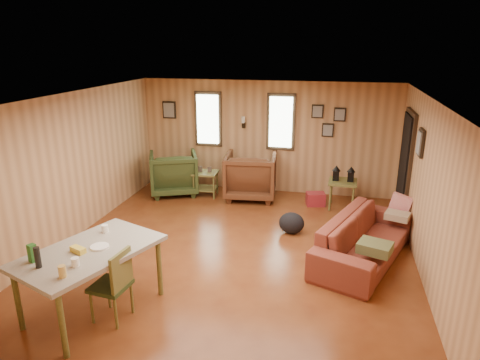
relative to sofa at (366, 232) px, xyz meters
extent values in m
cube|color=brown|center=(-1.99, -0.18, -0.46)|extent=(5.50, 6.00, 0.02)
cube|color=#997C5B|center=(-1.99, -0.18, 1.96)|extent=(5.50, 6.00, 0.02)
cube|color=tan|center=(-1.99, 2.83, 0.75)|extent=(5.50, 0.02, 2.40)
cube|color=tan|center=(-1.99, -3.19, 0.75)|extent=(5.50, 0.02, 2.40)
cube|color=tan|center=(-4.75, -0.18, 0.75)|extent=(0.02, 6.00, 2.40)
cube|color=tan|center=(0.77, -0.18, 0.75)|extent=(0.02, 6.00, 2.40)
cube|color=black|center=(-3.29, 2.79, 1.10)|extent=(0.60, 0.05, 1.20)
cube|color=#E0F2D1|center=(-3.29, 2.75, 1.10)|extent=(0.48, 0.04, 1.06)
cube|color=black|center=(-1.69, 2.79, 1.10)|extent=(0.60, 0.05, 1.20)
cube|color=#E0F2D1|center=(-1.69, 2.75, 1.10)|extent=(0.48, 0.04, 1.06)
cube|color=black|center=(-2.49, 2.77, 1.00)|extent=(0.07, 0.05, 0.12)
cylinder|color=silver|center=(-2.49, 2.71, 1.13)|extent=(0.07, 0.07, 0.14)
cube|color=black|center=(0.73, 1.77, 0.55)|extent=(0.06, 1.00, 2.05)
cube|color=black|center=(0.69, 1.77, 0.55)|extent=(0.04, 0.82, 1.90)
cube|color=black|center=(-0.94, 2.79, 1.35)|extent=(0.24, 0.04, 0.28)
cube|color=#9E998C|center=(-0.94, 2.76, 1.35)|extent=(0.19, 0.02, 0.22)
cube|color=black|center=(-0.49, 2.79, 1.30)|extent=(0.24, 0.04, 0.28)
cube|color=#9E998C|center=(-0.49, 2.76, 1.30)|extent=(0.19, 0.02, 0.22)
cube|color=black|center=(-0.71, 2.79, 0.97)|extent=(0.24, 0.04, 0.28)
cube|color=#9E998C|center=(-0.71, 2.76, 0.97)|extent=(0.19, 0.02, 0.22)
cube|color=black|center=(-4.19, 2.79, 1.27)|extent=(0.30, 0.04, 0.38)
cube|color=#9E998C|center=(-4.19, 2.76, 1.27)|extent=(0.24, 0.02, 0.31)
cube|color=black|center=(0.73, 0.67, 1.25)|extent=(0.04, 0.34, 0.42)
cube|color=#9E998C|center=(0.70, 0.67, 1.25)|extent=(0.02, 0.27, 0.34)
imported|color=maroon|center=(0.00, 0.00, 0.00)|extent=(1.45, 2.38, 0.90)
imported|color=#542E19|center=(-2.23, 2.26, 0.08)|extent=(1.13, 1.07, 1.06)
imported|color=#313F1C|center=(-3.90, 2.16, 0.05)|extent=(1.26, 1.22, 1.01)
cube|color=olive|center=(-3.18, 2.15, 0.07)|extent=(0.55, 0.51, 0.04)
cube|color=olive|center=(-3.18, 2.15, -0.28)|extent=(0.50, 0.45, 0.03)
cylinder|color=olive|center=(-3.38, 1.95, -0.20)|extent=(0.04, 0.04, 0.50)
cylinder|color=olive|center=(-2.96, 1.98, -0.20)|extent=(0.04, 0.04, 0.50)
cylinder|color=olive|center=(-3.41, 2.32, -0.20)|extent=(0.04, 0.04, 0.50)
cylinder|color=olive|center=(-2.98, 2.36, -0.20)|extent=(0.04, 0.04, 0.50)
cube|color=#4D3C33|center=(-3.30, 2.15, 0.15)|extent=(0.09, 0.03, 0.12)
cube|color=#4D3C33|center=(-3.09, 2.16, 0.14)|extent=(0.09, 0.03, 0.11)
cube|color=olive|center=(-0.34, 2.09, 0.09)|extent=(0.56, 0.56, 0.04)
cylinder|color=olive|center=(-0.56, 1.88, -0.18)|extent=(0.04, 0.04, 0.54)
cylinder|color=olive|center=(-0.13, 1.86, -0.18)|extent=(0.04, 0.04, 0.54)
cylinder|color=olive|center=(-0.55, 2.31, -0.18)|extent=(0.04, 0.04, 0.54)
cylinder|color=olive|center=(-0.12, 2.30, -0.18)|extent=(0.04, 0.04, 0.54)
cube|color=black|center=(-0.48, 2.09, 0.21)|extent=(0.12, 0.12, 0.19)
cone|color=black|center=(-0.48, 2.09, 0.36)|extent=(0.17, 0.17, 0.11)
cube|color=black|center=(-0.20, 2.08, 0.21)|extent=(0.12, 0.12, 0.19)
cone|color=black|center=(-0.20, 2.08, 0.36)|extent=(0.17, 0.17, 0.11)
cube|color=maroon|center=(-0.85, 2.11, -0.32)|extent=(0.42, 0.34, 0.26)
ellipsoid|color=black|center=(-1.18, 0.66, -0.26)|extent=(0.48, 0.39, 0.38)
cube|color=brown|center=(0.09, -0.60, 0.04)|extent=(0.52, 0.47, 0.14)
cube|color=red|center=(0.59, 0.94, 0.13)|extent=(0.40, 0.22, 0.38)
cube|color=gray|center=(0.53, 0.68, 0.03)|extent=(0.44, 0.39, 0.11)
cube|color=gray|center=(-3.27, -2.12, 0.36)|extent=(1.50, 1.87, 0.05)
cylinder|color=olive|center=(-3.91, -2.63, -0.06)|extent=(0.08, 0.08, 0.78)
cylinder|color=olive|center=(-3.14, -2.93, -0.06)|extent=(0.08, 0.08, 0.78)
cylinder|color=olive|center=(-3.41, -1.31, -0.06)|extent=(0.08, 0.08, 0.78)
cylinder|color=olive|center=(-2.64, -1.61, -0.06)|extent=(0.08, 0.08, 0.78)
cylinder|color=white|center=(-3.21, -2.49, 0.43)|extent=(0.11, 0.11, 0.10)
cylinder|color=white|center=(-3.34, -1.63, 0.43)|extent=(0.11, 0.11, 0.10)
cube|color=#276424|center=(-3.72, -2.51, 0.49)|extent=(0.10, 0.10, 0.21)
cylinder|color=black|center=(-3.58, -2.61, 0.50)|extent=(0.08, 0.08, 0.24)
cylinder|color=tan|center=(-3.20, -2.73, 0.45)|extent=(0.10, 0.10, 0.13)
cylinder|color=white|center=(-3.18, -2.04, 0.39)|extent=(0.28, 0.28, 0.02)
cube|color=yellow|center=(-3.36, -2.20, 0.42)|extent=(0.21, 0.15, 0.07)
cube|color=#313F1C|center=(-2.99, -2.20, -0.01)|extent=(0.45, 0.45, 0.05)
cube|color=olive|center=(-2.82, -2.22, 0.23)|extent=(0.08, 0.39, 0.44)
cylinder|color=olive|center=(-3.18, -2.35, -0.23)|extent=(0.04, 0.04, 0.43)
cylinder|color=olive|center=(-2.85, -2.38, -0.23)|extent=(0.04, 0.04, 0.43)
cylinder|color=olive|center=(-3.14, -2.02, -0.23)|extent=(0.04, 0.04, 0.43)
cylinder|color=olive|center=(-2.81, -2.06, -0.23)|extent=(0.04, 0.04, 0.43)
camera|label=1|loc=(-0.54, -6.13, 2.71)|focal=32.00mm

